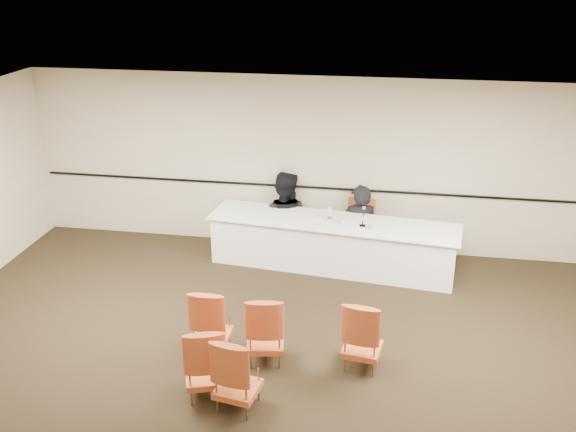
% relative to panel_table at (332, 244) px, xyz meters
% --- Properties ---
extents(floor, '(10.00, 10.00, 0.00)m').
position_rel_panel_table_xyz_m(floor, '(-0.39, -3.20, -0.41)').
color(floor, black).
rests_on(floor, ground).
extents(ceiling, '(10.00, 10.00, 0.00)m').
position_rel_panel_table_xyz_m(ceiling, '(-0.39, -3.20, 2.59)').
color(ceiling, white).
rests_on(ceiling, ground).
extents(wall_back, '(10.00, 0.04, 3.00)m').
position_rel_panel_table_xyz_m(wall_back, '(-0.39, 0.80, 1.09)').
color(wall_back, beige).
rests_on(wall_back, ground).
extents(wall_rail, '(9.80, 0.04, 0.03)m').
position_rel_panel_table_xyz_m(wall_rail, '(-0.39, 0.76, 0.69)').
color(wall_rail, black).
rests_on(wall_rail, wall_back).
extents(panel_table, '(4.14, 1.38, 0.81)m').
position_rel_panel_table_xyz_m(panel_table, '(0.00, 0.00, 0.00)').
color(panel_table, white).
rests_on(panel_table, ground).
extents(panelist_main, '(0.73, 0.56, 1.81)m').
position_rel_panel_table_xyz_m(panelist_main, '(0.40, 0.55, -0.05)').
color(panelist_main, black).
rests_on(panelist_main, ground).
extents(panelist_main_chair, '(0.55, 0.55, 0.95)m').
position_rel_panel_table_xyz_m(panelist_main_chair, '(0.40, 0.55, 0.07)').
color(panelist_main_chair, '#B1451F').
rests_on(panelist_main_chair, ground).
extents(panelist_second, '(1.03, 0.85, 1.93)m').
position_rel_panel_table_xyz_m(panelist_second, '(-0.92, 0.70, 0.00)').
color(panelist_second, black).
rests_on(panelist_second, ground).
extents(panelist_second_chair, '(0.55, 0.55, 0.95)m').
position_rel_panel_table_xyz_m(panelist_second_chair, '(-0.92, 0.70, 0.07)').
color(panelist_second_chair, '#B1451F').
rests_on(panelist_second_chair, ground).
extents(papers, '(0.31, 0.23, 0.00)m').
position_rel_panel_table_xyz_m(papers, '(0.53, -0.14, 0.41)').
color(papers, white).
rests_on(papers, panel_table).
extents(microphone, '(0.11, 0.21, 0.28)m').
position_rel_panel_table_xyz_m(microphone, '(0.48, -0.13, 0.55)').
color(microphone, black).
rests_on(microphone, panel_table).
extents(water_bottle, '(0.09, 0.09, 0.25)m').
position_rel_panel_table_xyz_m(water_bottle, '(-0.06, -0.01, 0.53)').
color(water_bottle, '#177E7D').
rests_on(water_bottle, panel_table).
extents(drinking_glass, '(0.08, 0.08, 0.10)m').
position_rel_panel_table_xyz_m(drinking_glass, '(0.18, -0.12, 0.46)').
color(drinking_glass, silver).
rests_on(drinking_glass, panel_table).
extents(coffee_cup, '(0.09, 0.09, 0.12)m').
position_rel_panel_table_xyz_m(coffee_cup, '(0.66, -0.25, 0.46)').
color(coffee_cup, silver).
rests_on(coffee_cup, panel_table).
extents(aud_chair_front_left, '(0.50, 0.50, 0.95)m').
position_rel_panel_table_xyz_m(aud_chair_front_left, '(-1.27, -2.72, 0.07)').
color(aud_chair_front_left, '#B1451F').
rests_on(aud_chair_front_left, ground).
extents(aud_chair_front_mid, '(0.57, 0.57, 0.95)m').
position_rel_panel_table_xyz_m(aud_chair_front_mid, '(-0.56, -2.78, 0.07)').
color(aud_chair_front_mid, '#B1451F').
rests_on(aud_chair_front_mid, ground).
extents(aud_chair_front_right, '(0.57, 0.57, 0.95)m').
position_rel_panel_table_xyz_m(aud_chair_front_right, '(0.66, -2.70, 0.07)').
color(aud_chair_front_right, '#B1451F').
rests_on(aud_chair_front_right, ground).
extents(aud_chair_back_left, '(0.63, 0.63, 0.95)m').
position_rel_panel_table_xyz_m(aud_chair_back_left, '(-1.11, -3.58, 0.07)').
color(aud_chair_back_left, '#B1451F').
rests_on(aud_chair_back_left, ground).
extents(aud_chair_back_mid, '(0.58, 0.58, 0.95)m').
position_rel_panel_table_xyz_m(aud_chair_back_mid, '(-0.68, -3.73, 0.07)').
color(aud_chair_back_mid, '#B1451F').
rests_on(aud_chair_back_mid, ground).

